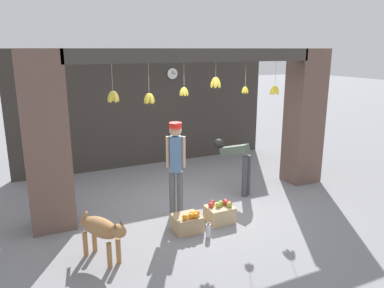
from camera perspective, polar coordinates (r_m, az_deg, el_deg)
ground_plane at (r=7.39m, az=1.53°, el=-9.28°), size 60.00×60.00×0.00m
shop_back_wall at (r=9.71m, az=-6.71°, el=5.48°), size 6.69×0.12×2.96m
shop_pillar_left at (r=6.50m, az=-21.36°, el=0.20°), size 0.70×0.60×2.96m
shop_pillar_right at (r=8.70m, az=16.73°, el=3.95°), size 0.70×0.60×2.96m
storefront_awning at (r=6.87m, az=1.18°, el=12.87°), size 4.79×0.31×0.95m
dog at (r=5.55m, az=-13.47°, el=-12.61°), size 0.59×0.93×0.70m
shopkeeper at (r=6.58m, az=-2.48°, el=-2.70°), size 0.32×0.31×1.73m
worker_stooping at (r=7.79m, az=6.79°, el=-2.31°), size 0.54×0.80×1.11m
fruit_crate_oranges at (r=6.35m, az=-0.74°, el=-11.89°), size 0.45×0.41×0.36m
fruit_crate_apples at (r=6.68m, az=4.25°, el=-10.42°), size 0.46×0.39×0.37m
water_bottle at (r=6.19m, az=2.48°, el=-13.01°), size 0.08×0.08×0.25m
wall_clock at (r=9.78m, az=-3.01°, el=10.66°), size 0.29×0.03×0.29m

